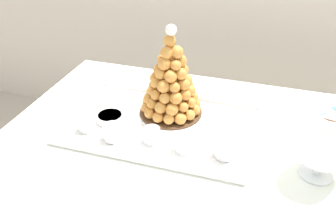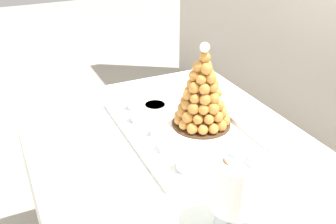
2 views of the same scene
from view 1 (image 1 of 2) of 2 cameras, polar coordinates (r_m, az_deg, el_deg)
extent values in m
cylinder|color=brown|center=(1.86, -10.45, -3.99)|extent=(0.04, 0.04, 0.71)
cube|color=brown|center=(1.16, 9.12, -6.77)|extent=(1.46, 0.92, 0.02)
cube|color=white|center=(1.15, 9.17, -6.33)|extent=(1.52, 0.98, 0.00)
cube|color=white|center=(1.65, 11.51, -0.58)|extent=(1.52, 0.01, 0.33)
cube|color=white|center=(1.52, -20.98, -5.55)|extent=(0.01, 0.98, 0.33)
cube|color=white|center=(1.25, -1.08, -2.20)|extent=(0.63, 0.41, 0.01)
cube|color=white|center=(1.09, -4.53, -7.62)|extent=(0.63, 0.01, 0.02)
cube|color=white|center=(1.41, 1.56, 2.79)|extent=(0.63, 0.01, 0.02)
cube|color=white|center=(1.36, -13.82, 0.55)|extent=(0.01, 0.41, 0.02)
cube|color=white|center=(1.20, 13.46, -4.25)|extent=(0.01, 0.41, 0.02)
cylinder|color=white|center=(1.24, -1.08, -2.05)|extent=(0.38, 0.38, 0.00)
cylinder|color=#4C331E|center=(1.31, 0.44, 0.06)|extent=(0.23, 0.23, 0.01)
cone|color=#B27030|center=(1.23, 0.46, 5.72)|extent=(0.15, 0.15, 0.28)
sphere|color=gold|center=(1.27, 4.26, 0.33)|extent=(0.04, 0.04, 0.04)
sphere|color=#CE8739|center=(1.31, 4.29, 1.23)|extent=(0.04, 0.04, 0.04)
sphere|color=gold|center=(1.34, 3.58, 2.14)|extent=(0.04, 0.04, 0.04)
sphere|color=gold|center=(1.36, 2.30, 2.61)|extent=(0.04, 0.04, 0.04)
sphere|color=#D18B3C|center=(1.37, 0.71, 2.94)|extent=(0.04, 0.04, 0.04)
sphere|color=gold|center=(1.36, -0.93, 2.87)|extent=(0.04, 0.04, 0.04)
sphere|color=#D18A3B|center=(1.35, -2.34, 2.30)|extent=(0.04, 0.04, 0.04)
sphere|color=gold|center=(1.32, -3.26, 1.63)|extent=(0.04, 0.04, 0.04)
sphere|color=#D08A3B|center=(1.28, -3.48, 0.71)|extent=(0.04, 0.04, 0.04)
sphere|color=#D18B3C|center=(1.25, -2.92, -0.18)|extent=(0.04, 0.04, 0.04)
sphere|color=#D18B3C|center=(1.23, -1.63, -0.86)|extent=(0.04, 0.04, 0.04)
sphere|color=gold|center=(1.22, 0.14, -1.14)|extent=(0.04, 0.04, 0.04)
sphere|color=gold|center=(1.22, 1.97, -1.06)|extent=(0.04, 0.04, 0.04)
sphere|color=gold|center=(1.24, 3.45, -0.47)|extent=(0.04, 0.04, 0.04)
sphere|color=#D18B3C|center=(1.28, 3.91, 2.43)|extent=(0.04, 0.04, 0.04)
sphere|color=gold|center=(1.31, 3.29, 3.27)|extent=(0.04, 0.04, 0.04)
sphere|color=gold|center=(1.33, 1.96, 3.87)|extent=(0.04, 0.04, 0.04)
sphere|color=gold|center=(1.34, 0.27, 3.93)|extent=(0.04, 0.04, 0.04)
sphere|color=#D28C3C|center=(1.33, -1.38, 3.71)|extent=(0.04, 0.04, 0.04)
sphere|color=gold|center=(1.31, -2.59, 3.17)|extent=(0.04, 0.04, 0.04)
sphere|color=gold|center=(1.27, -3.04, 2.22)|extent=(0.04, 0.04, 0.04)
sphere|color=#D18A3B|center=(1.24, -2.56, 1.37)|extent=(0.04, 0.04, 0.04)
sphere|color=gold|center=(1.22, -1.21, 0.69)|extent=(0.04, 0.04, 0.04)
sphere|color=#D18B3C|center=(1.21, 0.64, 0.41)|extent=(0.04, 0.04, 0.04)
sphere|color=#CE883A|center=(1.22, 2.43, 0.80)|extent=(0.04, 0.04, 0.04)
sphere|color=gold|center=(1.25, 3.62, 1.52)|extent=(0.04, 0.04, 0.04)
sphere|color=#CF893A|center=(1.28, 3.18, 4.25)|extent=(0.04, 0.04, 0.04)
sphere|color=#CE883A|center=(1.31, 2.09, 4.90)|extent=(0.04, 0.04, 0.04)
sphere|color=gold|center=(1.31, 0.53, 5.13)|extent=(0.04, 0.04, 0.04)
sphere|color=gold|center=(1.31, -1.06, 4.88)|extent=(0.04, 0.04, 0.04)
sphere|color=#D18B3C|center=(1.28, -2.20, 4.28)|extent=(0.04, 0.04, 0.04)
sphere|color=gold|center=(1.25, -2.55, 3.46)|extent=(0.04, 0.04, 0.04)
sphere|color=#CF893A|center=(1.22, -1.94, 2.74)|extent=(0.04, 0.04, 0.04)
sphere|color=gold|center=(1.20, -0.51, 2.20)|extent=(0.04, 0.04, 0.04)
sphere|color=#CE8739|center=(1.20, 1.26, 2.21)|extent=(0.04, 0.04, 0.04)
sphere|color=#CE883A|center=(1.22, 2.75, 2.73)|extent=(0.04, 0.04, 0.04)
sphere|color=#CF883A|center=(1.25, 3.45, 3.42)|extent=(0.04, 0.04, 0.04)
sphere|color=#CE883A|center=(1.27, 2.26, 5.94)|extent=(0.04, 0.04, 0.04)
sphere|color=#D08A3B|center=(1.29, 0.75, 6.26)|extent=(0.04, 0.04, 0.04)
sphere|color=#D18A3B|center=(1.28, -0.88, 6.03)|extent=(0.04, 0.04, 0.04)
sphere|color=#D28C3D|center=(1.26, -1.94, 5.45)|extent=(0.04, 0.04, 0.04)
sphere|color=#D18B3C|center=(1.22, -1.90, 4.61)|extent=(0.04, 0.04, 0.04)
sphere|color=gold|center=(1.20, -0.72, 4.08)|extent=(0.04, 0.04, 0.04)
sphere|color=#D18A3B|center=(1.19, 1.06, 3.93)|extent=(0.04, 0.04, 0.04)
sphere|color=#CF883A|center=(1.21, 2.53, 4.41)|extent=(0.04, 0.04, 0.04)
sphere|color=gold|center=(1.25, 2.98, 5.10)|extent=(0.04, 0.04, 0.04)
sphere|color=#D0893B|center=(1.26, 1.36, 7.28)|extent=(0.04, 0.04, 0.04)
sphere|color=#CF893A|center=(1.26, -0.36, 7.40)|extent=(0.04, 0.04, 0.04)
sphere|color=#CF893A|center=(1.24, -1.50, 6.74)|extent=(0.04, 0.04, 0.04)
sphere|color=gold|center=(1.20, -1.18, 6.06)|extent=(0.04, 0.04, 0.04)
sphere|color=#CF883A|center=(1.19, 0.43, 5.66)|extent=(0.04, 0.04, 0.04)
sphere|color=#D18B3C|center=(1.20, 2.07, 6.07)|extent=(0.04, 0.04, 0.04)
sphere|color=gold|center=(1.23, 2.45, 6.74)|extent=(0.04, 0.04, 0.04)
sphere|color=gold|center=(1.24, 0.65, 8.63)|extent=(0.04, 0.04, 0.04)
sphere|color=#CF883A|center=(1.22, -0.90, 8.33)|extent=(0.04, 0.04, 0.04)
sphere|color=#CE883A|center=(1.19, -0.58, 7.67)|extent=(0.04, 0.04, 0.04)
sphere|color=gold|center=(1.19, 1.23, 7.44)|extent=(0.04, 0.04, 0.04)
sphere|color=#CF883A|center=(1.22, 1.96, 8.16)|extent=(0.04, 0.04, 0.04)
sphere|color=#D18B3C|center=(1.21, 0.26, 9.98)|extent=(0.04, 0.04, 0.04)
sphere|color=#CF893A|center=(1.18, -0.25, 9.38)|extent=(0.04, 0.04, 0.04)
sphere|color=gold|center=(1.19, 1.44, 9.48)|extent=(0.04, 0.04, 0.04)
sphere|color=gold|center=(1.19, 0.24, 11.23)|extent=(0.04, 0.04, 0.04)
sphere|color=white|center=(1.17, 0.50, 12.94)|extent=(0.04, 0.04, 0.04)
cylinder|color=silver|center=(1.24, -12.94, -1.81)|extent=(0.05, 0.05, 0.05)
cylinder|color=brown|center=(1.24, -12.87, -2.31)|extent=(0.05, 0.05, 0.02)
cylinder|color=#8C603D|center=(1.24, -12.97, -1.66)|extent=(0.05, 0.05, 0.01)
sphere|color=brown|center=(1.23, -13.29, -1.32)|extent=(0.01, 0.01, 0.01)
cylinder|color=silver|center=(1.18, -8.81, -3.19)|extent=(0.06, 0.06, 0.05)
cylinder|color=#F4EAC6|center=(1.19, -8.76, -3.74)|extent=(0.06, 0.06, 0.02)
cylinder|color=white|center=(1.17, -8.83, -3.03)|extent=(0.06, 0.06, 0.02)
sphere|color=brown|center=(1.16, -8.62, -2.71)|extent=(0.02, 0.02, 0.02)
cylinder|color=silver|center=(1.15, -2.57, -3.68)|extent=(0.05, 0.05, 0.05)
cylinder|color=gold|center=(1.16, -2.55, -4.26)|extent=(0.05, 0.05, 0.02)
cylinder|color=#EAC166|center=(1.15, -2.58, -3.52)|extent=(0.05, 0.05, 0.02)
sphere|color=brown|center=(1.13, -2.47, -3.31)|extent=(0.01, 0.01, 0.01)
cylinder|color=silver|center=(1.12, 2.53, -5.09)|extent=(0.06, 0.06, 0.05)
cylinder|color=gold|center=(1.12, 2.52, -5.64)|extent=(0.05, 0.05, 0.02)
cylinder|color=#EAC166|center=(1.11, 2.54, -4.93)|extent=(0.05, 0.05, 0.01)
sphere|color=brown|center=(1.10, 2.85, -4.71)|extent=(0.02, 0.02, 0.02)
cylinder|color=silver|center=(1.10, 9.12, -5.72)|extent=(0.06, 0.06, 0.06)
cylinder|color=brown|center=(1.11, 9.05, -6.38)|extent=(0.06, 0.06, 0.02)
cylinder|color=#8C603D|center=(1.10, 9.14, -5.53)|extent=(0.06, 0.06, 0.02)
sphere|color=brown|center=(1.09, 9.31, -5.20)|extent=(0.02, 0.02, 0.02)
cylinder|color=white|center=(1.27, -9.20, -0.89)|extent=(0.09, 0.09, 0.02)
cylinder|color=#F2CC59|center=(1.27, -9.24, -0.50)|extent=(0.08, 0.08, 0.00)
cylinder|color=white|center=(1.14, 22.44, -9.08)|extent=(0.10, 0.10, 0.01)
cylinder|color=white|center=(1.12, 22.80, -7.78)|extent=(0.02, 0.02, 0.06)
cylinder|color=white|center=(1.06, 23.95, -3.56)|extent=(0.14, 0.14, 0.14)
cylinder|color=#F9A54C|center=(1.10, 25.22, -5.96)|extent=(0.06, 0.05, 0.05)
cylinder|color=yellow|center=(1.10, 22.98, -5.48)|extent=(0.06, 0.05, 0.05)
cylinder|color=#72B2E0|center=(1.08, 23.04, -6.20)|extent=(0.07, 0.05, 0.07)
cylinder|color=#9ED860|center=(1.09, 24.44, -4.57)|extent=(0.05, 0.05, 0.04)
cylinder|color=#9ED860|center=(1.09, 23.07, -4.31)|extent=(0.08, 0.05, 0.08)
cylinder|color=brown|center=(1.06, 22.90, -5.31)|extent=(0.06, 0.05, 0.06)
cylinder|color=#9ED860|center=(1.07, 23.95, -5.36)|extent=(0.06, 0.06, 0.06)
cylinder|color=#F9A54C|center=(1.08, 23.98, -3.42)|extent=(0.05, 0.05, 0.05)
cylinder|color=pink|center=(1.07, 22.87, -3.49)|extent=(0.07, 0.05, 0.07)
cylinder|color=pink|center=(1.05, 23.71, -4.52)|extent=(0.05, 0.05, 0.04)
cylinder|color=pink|center=(1.07, 24.69, -4.24)|extent=(0.07, 0.05, 0.07)
cylinder|color=#E54C47|center=(1.07, 23.67, -2.45)|extent=(0.07, 0.05, 0.07)
cylinder|color=#E54C47|center=(1.04, 23.16, -3.35)|extent=(0.05, 0.05, 0.05)
cylinder|color=#F9A54C|center=(1.05, 22.71, -1.42)|extent=(0.05, 0.05, 0.05)
cylinder|color=#D199D8|center=(1.02, 23.17, -2.64)|extent=(0.05, 0.04, 0.06)
cylinder|color=#D199D8|center=(1.05, 25.00, -1.86)|extent=(0.07, 0.05, 0.07)
cylinder|color=#72B2E0|center=(1.03, 22.80, -0.71)|extent=(0.06, 0.05, 0.05)
cylinder|color=brown|center=(1.01, 24.30, -1.60)|extent=(0.06, 0.05, 0.05)
cylinder|color=#72B2E0|center=(1.04, 24.87, -0.73)|extent=(0.06, 0.05, 0.06)
cylinder|color=silver|center=(1.34, 1.65, 0.54)|extent=(0.06, 0.06, 0.00)
cylinder|color=silver|center=(1.32, 1.67, 1.94)|extent=(0.01, 0.01, 0.07)
sphere|color=silver|center=(1.29, 1.72, 4.62)|extent=(0.07, 0.07, 0.07)
cylinder|color=#EAE08C|center=(1.29, 1.71, 4.03)|extent=(0.05, 0.05, 0.03)
camera|label=2|loc=(0.91, 85.97, 6.97)|focal=42.03mm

